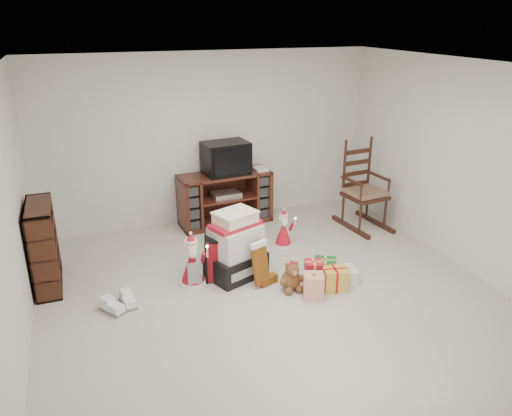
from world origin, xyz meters
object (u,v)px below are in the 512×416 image
Objects in this scene: gift_pile at (236,249)px; mrs_claus_figurine at (192,265)px; sneaker_pair at (120,304)px; crt_television at (226,158)px; bookshelf at (44,248)px; red_suitcase at (224,258)px; tv_stand at (225,199)px; teddy_bear at (291,278)px; rocking_chair at (362,196)px; gift_cluster at (329,276)px; santa_figurine at (283,232)px.

mrs_claus_figurine is (-0.54, -0.00, -0.11)m from gift_pile.
crt_television reaches higher than sneaker_pair.
red_suitcase is at bearing -16.05° from bookshelf.
bookshelf is 1.47× the size of crt_television.
gift_pile reaches higher than tv_stand.
red_suitcase is 1.88m from crt_television.
gift_pile is at bearing -13.99° from sneaker_pair.
tv_stand reaches higher than teddy_bear.
bookshelf is at bearing 108.20° from sneaker_pair.
rocking_chair is 1.77× the size of gift_cluster.
mrs_claus_figurine is at bearing 159.46° from gift_pile.
bookshelf is 2.41× the size of sneaker_pair.
gift_pile is at bearing -109.63° from crt_television.
bookshelf reaches higher than teddy_bear.
crt_television is (2.51, 1.07, 0.53)m from bookshelf.
crt_television is at bearing 151.17° from rocking_chair.
tv_stand is at bearing 60.86° from mrs_claus_figurine.
tv_stand is 1.39× the size of bookshelf.
mrs_claus_figurine is (-2.79, -0.85, -0.21)m from rocking_chair.
mrs_claus_figurine is (-0.38, 0.02, -0.03)m from red_suitcase.
rocking_chair is at bearing 37.86° from teddy_bear.
rocking_chair is at bearing -26.24° from tv_stand.
gift_cluster is (3.06, -1.13, -0.37)m from bookshelf.
bookshelf is 2.19m from gift_pile.
teddy_bear is at bearing -90.55° from tv_stand.
rocking_chair is at bearing -0.28° from gift_pile.
crt_television reaches higher than bookshelf.
bookshelf is 1.55× the size of mrs_claus_figurine.
mrs_claus_figurine is at bearing -167.17° from red_suitcase.
red_suitcase reaches higher than santa_figurine.
gift_pile is 1.07× the size of gift_cluster.
gift_pile is (-2.25, -0.84, -0.10)m from rocking_chair.
sneaker_pair is (-2.27, -0.83, -0.15)m from santa_figurine.
sneaker_pair is 0.55× the size of gift_cluster.
tv_stand is 2.30m from gift_cluster.
mrs_claus_figurine is at bearing -169.32° from rocking_chair.
santa_figurine is (0.38, 1.11, 0.05)m from teddy_bear.
mrs_claus_figurine reaches higher than red_suitcase.
bookshelf is 2.05m from red_suitcase.
mrs_claus_figurine is 0.85× the size of gift_cluster.
santa_figurine is at bearing -71.18° from crt_television.
sneaker_pair is (-0.86, -0.24, -0.20)m from mrs_claus_figurine.
rocking_chair reaches higher than bookshelf.
bookshelf is 2.78m from crt_television.
rocking_chair is 2.49× the size of santa_figurine.
teddy_bear is at bearing -27.12° from mrs_claus_figurine.
sneaker_pair is (0.72, -0.79, -0.43)m from bookshelf.
red_suitcase is (-2.41, -0.86, -0.18)m from rocking_chair.
gift_cluster is at bearing -52.75° from gift_pile.
teddy_bear is at bearing -148.34° from rocking_chair.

